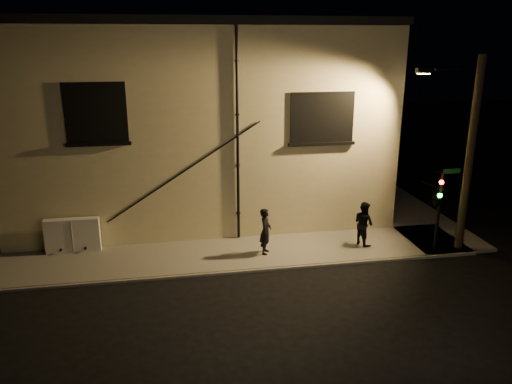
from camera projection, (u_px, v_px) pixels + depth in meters
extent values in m
plane|color=black|center=(299.00, 268.00, 18.15)|extent=(90.00, 90.00, 0.00)
cube|color=slate|center=(213.00, 255.00, 19.04)|extent=(20.00, 3.00, 0.12)
cube|color=slate|center=(378.00, 193.00, 26.75)|extent=(3.00, 16.00, 0.12)
cube|color=beige|center=(197.00, 117.00, 24.86)|extent=(16.00, 12.00, 8.50)
cube|color=black|center=(193.00, 24.00, 23.56)|extent=(16.20, 12.20, 0.30)
cube|color=black|center=(96.00, 113.00, 18.18)|extent=(2.20, 0.10, 2.20)
cube|color=black|center=(96.00, 113.00, 18.19)|extent=(1.98, 0.05, 1.98)
cube|color=black|center=(322.00, 117.00, 19.75)|extent=(2.60, 0.10, 2.00)
cube|color=#A5B28C|center=(322.00, 117.00, 19.76)|extent=(2.38, 0.05, 1.78)
cylinder|color=black|center=(238.00, 138.00, 19.32)|extent=(0.11, 0.11, 8.30)
cylinder|color=black|center=(182.00, 173.00, 19.37)|extent=(5.96, 0.04, 3.75)
cylinder|color=black|center=(185.00, 171.00, 19.37)|extent=(5.96, 0.04, 3.75)
cube|color=white|center=(73.00, 235.00, 19.07)|extent=(2.02, 0.34, 1.33)
imported|color=black|center=(265.00, 231.00, 18.86)|extent=(0.62, 0.76, 1.78)
imported|color=black|center=(364.00, 223.00, 19.69)|extent=(0.94, 1.04, 1.77)
cylinder|color=black|center=(439.00, 211.00, 19.07)|extent=(0.12, 0.12, 3.07)
imported|color=black|center=(437.00, 196.00, 18.73)|extent=(0.81, 1.89, 0.74)
sphere|color=#FF140C|center=(441.00, 182.00, 18.39)|extent=(0.17, 0.17, 0.17)
sphere|color=#14FF3F|center=(440.00, 196.00, 18.54)|extent=(0.17, 0.17, 0.17)
cube|color=#0C4C1E|center=(452.00, 171.00, 18.67)|extent=(0.70, 0.03, 0.18)
cylinder|color=black|center=(470.00, 158.00, 18.60)|extent=(0.31, 0.31, 7.47)
cylinder|color=black|center=(452.00, 68.00, 18.03)|extent=(1.89, 1.03, 0.10)
cube|color=black|center=(424.00, 71.00, 18.45)|extent=(0.55, 0.28, 0.18)
cube|color=#FFC672|center=(423.00, 73.00, 18.48)|extent=(0.42, 0.20, 0.04)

